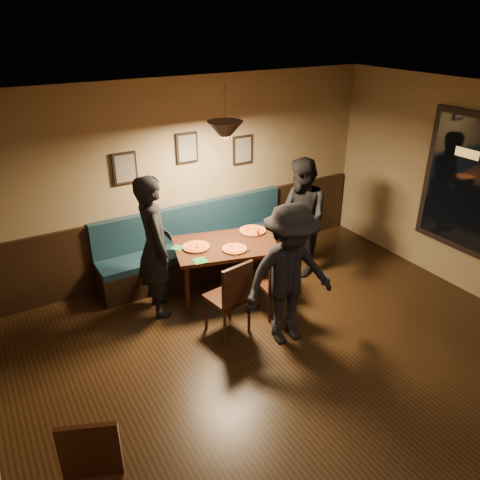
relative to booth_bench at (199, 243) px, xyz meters
The scene contains 23 objects.
floor 3.24m from the booth_bench, 90.00° to the right, with size 7.00×7.00×0.00m, color black.
ceiling 3.94m from the booth_bench, 90.00° to the right, with size 7.00×7.00×0.00m, color silver.
wall_back 0.95m from the booth_bench, 90.00° to the left, with size 6.00×6.00×0.00m, color #8C704F.
wainscot 0.27m from the booth_bench, 90.00° to the left, with size 5.88×0.06×1.00m, color black.
booth_bench is the anchor object (origin of this frame).
picture_left 1.52m from the booth_bench, 163.30° to the left, with size 0.32×0.04×0.42m, color black.
picture_center 1.38m from the booth_bench, 90.00° to the left, with size 0.32×0.04×0.42m, color black.
picture_right 1.52m from the booth_bench, 16.70° to the left, with size 0.32×0.04×0.42m, color black.
pendant_lamp 1.88m from the booth_bench, 82.58° to the right, with size 0.44×0.44×0.25m, color black.
dining_table 0.70m from the booth_bench, 82.58° to the right, with size 1.39×0.89×0.75m, color black.
chair_near_left 1.50m from the booth_bench, 103.24° to the right, with size 0.44×0.44×0.99m, color black, non-canonical shape.
chair_near_right 1.49m from the booth_bench, 75.52° to the right, with size 0.38×0.38×0.85m, color black, non-canonical shape.
diner_left 1.17m from the booth_bench, 145.32° to the right, with size 0.68×0.44×1.85m, color black.
diner_right 1.53m from the booth_bench, 28.25° to the right, with size 0.84×0.66×1.74m, color black.
diner_front 2.00m from the booth_bench, 84.26° to the right, with size 1.11×0.64×1.72m, color black.
pizza_a 0.72m from the booth_bench, 118.51° to the right, with size 0.36×0.36×0.04m, color #C35F24.
pizza_b 0.93m from the booth_bench, 84.34° to the right, with size 0.32×0.32×0.04m, color orange.
pizza_c 0.84m from the booth_bench, 42.06° to the right, with size 0.37×0.37×0.04m, color #C95C25.
soda_glass 1.26m from the booth_bench, 54.49° to the right, with size 0.07×0.07×0.14m, color black.
tabasco_bottle 0.96m from the booth_bench, 50.81° to the right, with size 0.03×0.03×0.12m, color #A82405.
napkin_a 0.74m from the booth_bench, 139.13° to the right, with size 0.14×0.14×0.01m, color #1B652A.
napkin_b 1.05m from the booth_bench, 114.80° to the right, with size 0.17×0.17×0.01m, color #1B6523.
cutlery_set 1.06m from the booth_bench, 84.04° to the right, with size 0.02×0.17×0.00m, color silver.
Camera 1 is at (-2.63, -2.45, 3.55)m, focal length 35.30 mm.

